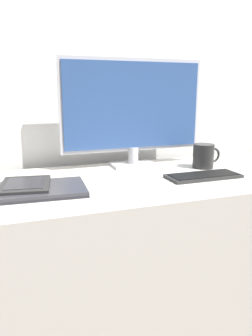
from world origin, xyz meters
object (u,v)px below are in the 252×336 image
monitor (133,109)px  coffee_mug (204,156)px  laptop (35,190)px  ereader (25,184)px  keyboard (203,176)px

monitor → coffee_mug: size_ratio=4.96×
laptop → coffee_mug: 0.72m
laptop → ereader: bearing=134.7°
keyboard → laptop: laptop is taller
keyboard → coffee_mug: size_ratio=2.24×
monitor → keyboard: size_ratio=2.22×
monitor → keyboard: monitor is taller
laptop → monitor: bearing=30.9°
monitor → ereader: bearing=-153.3°
monitor → keyboard: (0.18, -0.28, -0.24)m
ereader → keyboard: bearing=-4.2°
ereader → coffee_mug: (0.74, 0.10, 0.03)m
laptop → ereader: size_ratio=1.53×
monitor → laptop: monitor is taller
laptop → coffee_mug: (0.71, 0.13, 0.04)m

